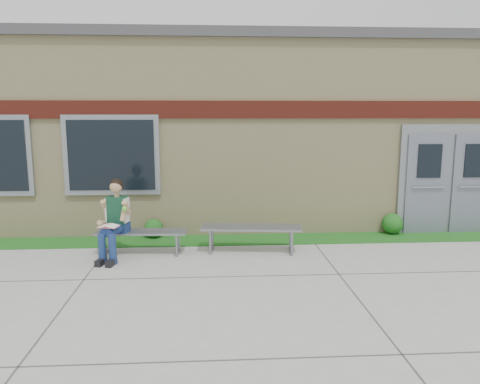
{
  "coord_description": "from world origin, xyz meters",
  "views": [
    {
      "loc": [
        -1.02,
        -6.5,
        2.56
      ],
      "look_at": [
        -0.51,
        1.7,
        1.14
      ],
      "focal_mm": 35.0,
      "sensor_mm": 36.0,
      "label": 1
    }
  ],
  "objects": [
    {
      "name": "shrub_east",
      "position": [
        2.78,
        2.85,
        0.24
      ],
      "size": [
        0.43,
        0.43,
        0.43
      ],
      "primitive_type": "sphere",
      "color": "#155116",
      "rests_on": "grass_strip"
    },
    {
      "name": "grass_strip",
      "position": [
        0.0,
        2.6,
        0.01
      ],
      "size": [
        16.0,
        0.8,
        0.02
      ],
      "primitive_type": "cube",
      "color": "#155116",
      "rests_on": "ground"
    },
    {
      "name": "shrub_mid",
      "position": [
        -2.21,
        2.85,
        0.21
      ],
      "size": [
        0.38,
        0.38,
        0.38
      ],
      "primitive_type": "sphere",
      "color": "#155116",
      "rests_on": "grass_strip"
    },
    {
      "name": "school_building",
      "position": [
        -0.0,
        5.99,
        2.1
      ],
      "size": [
        16.2,
        6.22,
        4.2
      ],
      "color": "beige",
      "rests_on": "ground"
    },
    {
      "name": "bench_right",
      "position": [
        -0.29,
        1.82,
        0.37
      ],
      "size": [
        1.88,
        0.7,
        0.48
      ],
      "rotation": [
        0.0,
        0.0,
        -0.1
      ],
      "color": "gray",
      "rests_on": "ground"
    },
    {
      "name": "girl",
      "position": [
        -2.72,
        1.61,
        0.71
      ],
      "size": [
        0.54,
        0.92,
        1.39
      ],
      "rotation": [
        0.0,
        0.0,
        -0.23
      ],
      "color": "navy",
      "rests_on": "ground"
    },
    {
      "name": "ground",
      "position": [
        0.0,
        0.0,
        0.0
      ],
      "size": [
        80.0,
        80.0,
        0.0
      ],
      "primitive_type": "plane",
      "color": "#9E9E99",
      "rests_on": "ground"
    },
    {
      "name": "bench_left",
      "position": [
        -2.29,
        1.82,
        0.33
      ],
      "size": [
        1.66,
        0.55,
        0.43
      ],
      "rotation": [
        0.0,
        0.0,
        -0.06
      ],
      "color": "gray",
      "rests_on": "ground"
    }
  ]
}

